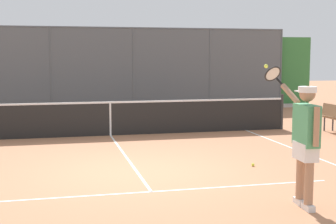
{
  "coord_description": "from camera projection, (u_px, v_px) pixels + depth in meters",
  "views": [
    {
      "loc": [
        1.53,
        9.05,
        2.24
      ],
      "look_at": [
        -0.82,
        -0.9,
        1.05
      ],
      "focal_mm": 52.05,
      "sensor_mm": 36.0,
      "label": 1
    }
  ],
  "objects": [
    {
      "name": "tennis_ball_near_baseline",
      "position": [
        253.0,
        165.0,
        9.88
      ],
      "size": [
        0.07,
        0.07,
        0.07
      ],
      "primitive_type": "sphere",
      "color": "#D6E042",
      "rests_on": "ground"
    },
    {
      "name": "tennis_player",
      "position": [
        305.0,
        135.0,
        7.11
      ],
      "size": [
        0.42,
        1.48,
        2.1
      ],
      "rotation": [
        0.0,
        0.0,
        -1.63
      ],
      "color": "silver",
      "rests_on": "ground"
    },
    {
      "name": "ground_plane",
      "position": [
        137.0,
        173.0,
        9.35
      ],
      "size": [
        60.0,
        60.0,
        0.0
      ],
      "primitive_type": "plane",
      "color": "#B27551"
    },
    {
      "name": "fence_backdrop",
      "position": [
        92.0,
        73.0,
        19.87
      ],
      "size": [
        19.19,
        1.37,
        3.36
      ],
      "color": "#565B60",
      "rests_on": "ground"
    },
    {
      "name": "court_line_markings",
      "position": [
        154.0,
        196.0,
        7.79
      ],
      "size": [
        8.21,
        10.67,
        0.01
      ],
      "color": "white",
      "rests_on": "ground"
    },
    {
      "name": "tennis_net",
      "position": [
        110.0,
        118.0,
        13.63
      ],
      "size": [
        10.55,
        0.09,
        1.07
      ],
      "color": "#2D2D2D",
      "rests_on": "ground"
    }
  ]
}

